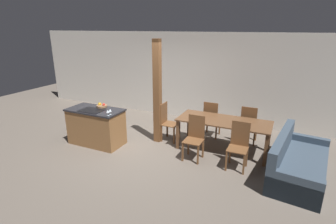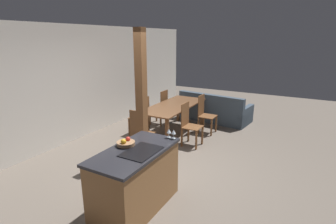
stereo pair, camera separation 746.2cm
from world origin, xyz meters
name	(u,v)px [view 2 (the right image)]	position (x,y,z in m)	size (l,w,h in m)	color
ground_plane	(162,169)	(0.00, 0.00, 0.00)	(16.00, 16.00, 0.00)	#665B51
wall_back	(59,87)	(0.00, 2.65, 1.35)	(11.20, 0.08, 2.70)	silver
kitchen_island	(136,179)	(-1.18, -0.26, 0.46)	(1.39, 0.72, 0.92)	olive
fruit_bowl	(126,143)	(-1.12, -0.06, 0.96)	(0.26, 0.26, 0.11)	#99704C
wine_glass_near	(174,132)	(-0.56, -0.54, 1.02)	(0.07, 0.07, 0.14)	silver
wine_glass_middle	(169,131)	(-0.56, -0.46, 1.02)	(0.07, 0.07, 0.14)	silver
dining_table	(174,108)	(1.81, 0.71, 0.67)	(2.14, 0.88, 0.76)	brown
dining_chair_near_left	(189,124)	(1.32, 0.05, 0.51)	(0.40, 0.40, 0.99)	brown
dining_chair_near_right	(205,113)	(2.29, 0.05, 0.51)	(0.40, 0.40, 0.99)	brown
dining_chair_far_left	(141,116)	(1.32, 1.37, 0.51)	(0.40, 0.40, 0.99)	brown
dining_chair_far_right	(161,107)	(2.29, 1.37, 0.51)	(0.40, 0.40, 0.99)	brown
dining_chair_head_end	(141,132)	(0.35, 0.71, 0.51)	(0.40, 0.40, 0.99)	brown
couch	(214,111)	(3.42, 0.18, 0.27)	(1.15, 2.12, 0.84)	#3D4C5B
timber_post	(141,98)	(0.15, 0.53, 1.29)	(0.17, 0.17, 2.58)	brown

